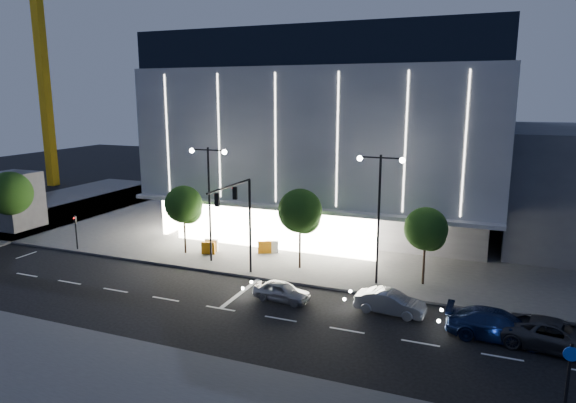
% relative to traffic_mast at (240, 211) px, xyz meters
% --- Properties ---
extents(ground, '(160.00, 160.00, 0.00)m').
position_rel_traffic_mast_xyz_m(ground, '(-1.00, -3.34, -5.03)').
color(ground, black).
rests_on(ground, ground).
extents(sidewalk_museum, '(70.00, 40.00, 0.15)m').
position_rel_traffic_mast_xyz_m(sidewalk_museum, '(4.00, 20.66, -4.95)').
color(sidewalk_museum, '#474747').
rests_on(sidewalk_museum, ground).
extents(sidewalk_west, '(16.00, 50.00, 0.15)m').
position_rel_traffic_mast_xyz_m(sidewalk_west, '(-31.00, 6.66, -4.95)').
color(sidewalk_west, '#474747').
rests_on(sidewalk_west, ground).
extents(museum, '(30.00, 25.80, 18.00)m').
position_rel_traffic_mast_xyz_m(museum, '(1.98, 18.97, 4.25)').
color(museum, '#4C4C51').
rests_on(museum, ground).
extents(traffic_mast, '(0.33, 5.89, 7.07)m').
position_rel_traffic_mast_xyz_m(traffic_mast, '(0.00, 0.00, 0.00)').
color(traffic_mast, black).
rests_on(traffic_mast, ground).
extents(street_lamp_west, '(3.16, 0.36, 9.00)m').
position_rel_traffic_mast_xyz_m(street_lamp_west, '(-4.00, 2.66, 0.93)').
color(street_lamp_west, black).
rests_on(street_lamp_west, ground).
extents(street_lamp_east, '(3.16, 0.36, 9.00)m').
position_rel_traffic_mast_xyz_m(street_lamp_east, '(9.00, 2.66, 0.93)').
color(street_lamp_east, black).
rests_on(street_lamp_east, ground).
extents(ped_signal_far, '(0.22, 0.24, 3.00)m').
position_rel_traffic_mast_xyz_m(ped_signal_far, '(-16.00, 1.16, -3.14)').
color(ped_signal_far, black).
rests_on(ped_signal_far, ground).
extents(cycle_sign_pole, '(0.56, 0.13, 4.00)m').
position_rel_traffic_mast_xyz_m(cycle_sign_pole, '(19.00, -10.85, -2.74)').
color(cycle_sign_pole, black).
rests_on(cycle_sign_pole, ground).
extents(tower_crane, '(32.00, 2.00, 28.50)m').
position_rel_traffic_mast_xyz_m(tower_crane, '(-41.92, 24.66, 15.48)').
color(tower_crane, gold).
rests_on(tower_crane, ground).
extents(tree_left, '(3.02, 3.02, 5.72)m').
position_rel_traffic_mast_xyz_m(tree_left, '(-6.97, 3.68, -0.99)').
color(tree_left, black).
rests_on(tree_left, ground).
extents(tree_mid, '(3.25, 3.25, 6.15)m').
position_rel_traffic_mast_xyz_m(tree_mid, '(3.03, 3.68, -0.69)').
color(tree_mid, black).
rests_on(tree_mid, ground).
extents(tree_right, '(2.91, 2.91, 5.51)m').
position_rel_traffic_mast_xyz_m(tree_right, '(12.03, 3.68, -1.14)').
color(tree_right, black).
rests_on(tree_right, ground).
extents(car_lead, '(3.83, 1.77, 1.27)m').
position_rel_traffic_mast_xyz_m(car_lead, '(4.00, -2.29, -4.39)').
color(car_lead, '#A1A3A9').
rests_on(car_lead, ground).
extents(car_second, '(4.29, 1.80, 1.38)m').
position_rel_traffic_mast_xyz_m(car_second, '(10.77, -1.65, -4.34)').
color(car_second, '#A1A4A8').
rests_on(car_second, ground).
extents(car_third, '(5.43, 2.29, 1.56)m').
position_rel_traffic_mast_xyz_m(car_third, '(16.75, -2.80, -4.25)').
color(car_third, '#14244E').
rests_on(car_third, ground).
extents(car_fourth, '(5.78, 3.25, 1.53)m').
position_rel_traffic_mast_xyz_m(car_fourth, '(19.50, -2.93, -4.26)').
color(car_fourth, '#333439').
rests_on(car_fourth, ground).
extents(barrier_a, '(1.13, 0.52, 1.00)m').
position_rel_traffic_mast_xyz_m(barrier_a, '(-5.09, 4.06, -4.38)').
color(barrier_a, '#C66E0B').
rests_on(barrier_a, sidewalk_museum).
extents(barrier_b, '(1.12, 0.35, 1.00)m').
position_rel_traffic_mast_xyz_m(barrier_b, '(-5.26, 4.89, -4.38)').
color(barrier_b, white).
rests_on(barrier_b, sidewalk_museum).
extents(barrier_c, '(1.10, 0.69, 1.00)m').
position_rel_traffic_mast_xyz_m(barrier_c, '(-0.92, 5.96, -4.38)').
color(barrier_c, orange).
rests_on(barrier_c, sidewalk_museum).
extents(barrier_d, '(1.11, 0.64, 1.00)m').
position_rel_traffic_mast_xyz_m(barrier_d, '(-0.45, 6.30, -4.38)').
color(barrier_d, silver).
rests_on(barrier_d, sidewalk_museum).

